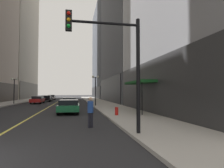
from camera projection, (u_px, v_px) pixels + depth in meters
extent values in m
plane|color=#262628|center=(57.00, 102.00, 39.48)|extent=(200.00, 200.00, 0.00)
cube|color=#ADA8A0|center=(13.00, 102.00, 37.93)|extent=(4.50, 78.00, 0.15)
cube|color=#ADA8A0|center=(98.00, 102.00, 41.04)|extent=(4.50, 78.00, 0.15)
cube|color=#E5D64C|center=(57.00, 102.00, 39.48)|extent=(0.16, 70.00, 0.01)
cube|color=#403C35|center=(30.00, 91.00, 62.12)|extent=(0.50, 24.70, 5.00)
cube|color=#2C2C2E|center=(153.00, 87.00, 18.04)|extent=(0.50, 20.90, 5.00)
cube|color=#212327|center=(109.00, 90.00, 41.09)|extent=(0.50, 22.80, 5.00)
cube|color=#4C515B|center=(117.00, 52.00, 68.05)|extent=(14.73, 26.00, 31.94)
cube|color=black|center=(96.00, 93.00, 66.09)|extent=(0.50, 24.70, 3.83)
cube|color=#144C1E|center=(140.00, 82.00, 18.95)|extent=(1.60, 5.50, 0.24)
cylinder|color=black|center=(142.00, 99.00, 16.20)|extent=(0.08, 0.08, 2.88)
cube|color=#196038|center=(69.00, 107.00, 18.66)|extent=(2.02, 4.34, 0.55)
cube|color=black|center=(69.00, 102.00, 18.47)|extent=(1.75, 2.44, 0.50)
cylinder|color=black|center=(61.00, 109.00, 19.99)|extent=(0.23, 0.64, 0.64)
cylinder|color=black|center=(78.00, 109.00, 20.27)|extent=(0.23, 0.64, 0.64)
cylinder|color=black|center=(58.00, 112.00, 17.02)|extent=(0.23, 0.64, 0.64)
cylinder|color=black|center=(78.00, 112.00, 17.31)|extent=(0.23, 0.64, 0.64)
cube|color=#B7B7BC|center=(69.00, 103.00, 25.89)|extent=(1.98, 4.19, 0.55)
cube|color=black|center=(69.00, 100.00, 25.71)|extent=(1.69, 2.37, 0.50)
cylinder|color=black|center=(63.00, 105.00, 27.11)|extent=(0.24, 0.65, 0.64)
cylinder|color=black|center=(75.00, 104.00, 27.47)|extent=(0.24, 0.65, 0.64)
cylinder|color=black|center=(63.00, 106.00, 24.30)|extent=(0.24, 0.65, 0.64)
cylinder|color=black|center=(76.00, 106.00, 24.65)|extent=(0.24, 0.65, 0.64)
cube|color=#B21919|center=(38.00, 100.00, 35.00)|extent=(1.94, 4.63, 0.55)
cube|color=black|center=(38.00, 98.00, 35.24)|extent=(1.68, 2.61, 0.50)
cylinder|color=black|center=(41.00, 102.00, 33.54)|extent=(0.23, 0.64, 0.64)
cylinder|color=black|center=(31.00, 102.00, 33.26)|extent=(0.23, 0.64, 0.64)
cylinder|color=black|center=(44.00, 101.00, 36.71)|extent=(0.23, 0.64, 0.64)
cylinder|color=black|center=(35.00, 101.00, 36.43)|extent=(0.23, 0.64, 0.64)
cube|color=black|center=(46.00, 99.00, 42.48)|extent=(1.95, 4.54, 0.55)
cube|color=black|center=(47.00, 97.00, 42.72)|extent=(1.71, 2.54, 0.50)
cylinder|color=black|center=(49.00, 100.00, 41.07)|extent=(0.22, 0.64, 0.64)
cylinder|color=black|center=(41.00, 100.00, 40.75)|extent=(0.22, 0.64, 0.64)
cylinder|color=black|center=(51.00, 100.00, 44.19)|extent=(0.22, 0.64, 0.64)
cylinder|color=black|center=(43.00, 100.00, 43.87)|extent=(0.22, 0.64, 0.64)
cube|color=silver|center=(51.00, 98.00, 51.50)|extent=(1.96, 4.74, 0.55)
cube|color=black|center=(52.00, 96.00, 51.75)|extent=(1.69, 2.67, 0.50)
cylinder|color=black|center=(54.00, 99.00, 50.05)|extent=(0.24, 0.65, 0.64)
cylinder|color=black|center=(48.00, 99.00, 49.71)|extent=(0.24, 0.65, 0.64)
cylinder|color=black|center=(55.00, 98.00, 53.26)|extent=(0.24, 0.65, 0.64)
cylinder|color=black|center=(49.00, 99.00, 52.93)|extent=(0.24, 0.65, 0.64)
cylinder|color=black|center=(89.00, 120.00, 11.19)|extent=(0.14, 0.14, 0.85)
cylinder|color=black|center=(92.00, 120.00, 11.27)|extent=(0.14, 0.14, 0.85)
cylinder|color=#234799|center=(90.00, 107.00, 11.26)|extent=(0.42, 0.42, 0.67)
sphere|color=tan|center=(90.00, 99.00, 11.28)|extent=(0.23, 0.23, 0.23)
cylinder|color=black|center=(138.00, 77.00, 9.11)|extent=(0.18, 0.18, 5.50)
cylinder|color=black|center=(104.00, 23.00, 8.91)|extent=(3.20, 0.12, 0.12)
cube|color=black|center=(69.00, 21.00, 8.61)|extent=(0.28, 0.24, 0.90)
sphere|color=red|center=(69.00, 13.00, 8.48)|extent=(0.17, 0.17, 0.17)
sphere|color=orange|center=(69.00, 20.00, 8.47)|extent=(0.17, 0.17, 0.17)
sphere|color=green|center=(69.00, 26.00, 8.46)|extent=(0.17, 0.17, 0.17)
cylinder|color=black|center=(14.00, 92.00, 32.30)|extent=(0.14, 0.14, 4.20)
cylinder|color=black|center=(14.00, 80.00, 32.39)|extent=(0.80, 0.06, 0.06)
sphere|color=white|center=(12.00, 79.00, 32.33)|extent=(0.36, 0.36, 0.36)
sphere|color=white|center=(17.00, 79.00, 32.46)|extent=(0.36, 0.36, 0.36)
cylinder|color=black|center=(95.00, 92.00, 27.73)|extent=(0.14, 0.14, 4.20)
cylinder|color=black|center=(96.00, 77.00, 27.82)|extent=(0.80, 0.06, 0.06)
sphere|color=white|center=(93.00, 77.00, 27.76)|extent=(0.36, 0.36, 0.36)
sphere|color=white|center=(98.00, 77.00, 27.89)|extent=(0.36, 0.36, 0.36)
cylinder|color=red|center=(117.00, 112.00, 16.05)|extent=(0.28, 0.28, 0.80)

